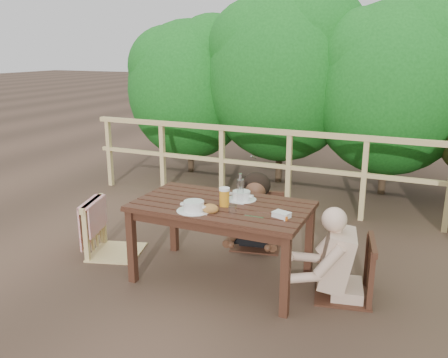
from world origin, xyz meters
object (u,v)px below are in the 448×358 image
at_px(diner_right, 352,225).
at_px(soup_near, 194,207).
at_px(beer_glass, 224,198).
at_px(woman, 259,187).
at_px(bread_roll, 210,209).
at_px(chair_right, 346,242).
at_px(tumbler, 233,210).
at_px(chair_far, 258,199).
at_px(table, 222,243).
at_px(chair_left, 114,205).
at_px(soup_far, 241,196).
at_px(bottle, 240,188).
at_px(butter_tub, 281,215).

xyz_separation_m(diner_right, soup_near, (-1.19, -0.39, 0.11)).
height_order(soup_near, beer_glass, beer_glass).
relative_size(woman, bread_roll, 8.93).
distance_m(chair_right, tumbler, 0.95).
xyz_separation_m(chair_far, tumbler, (0.15, -0.99, 0.23)).
height_order(table, tumbler, tumbler).
bearing_deg(chair_far, chair_left, -159.26).
bearing_deg(woman, soup_near, 69.88).
bearing_deg(chair_left, diner_right, -104.88).
bearing_deg(chair_far, bread_roll, -103.05).
height_order(chair_far, soup_far, chair_far).
bearing_deg(table, woman, 87.96).
relative_size(chair_far, bottle, 3.78).
bearing_deg(butter_tub, bottle, 169.19).
bearing_deg(chair_far, table, -103.70).
relative_size(chair_left, butter_tub, 7.65).
relative_size(chair_right, bread_roll, 6.83).
bearing_deg(bottle, chair_left, -177.15).
height_order(table, butter_tub, butter_tub).
height_order(chair_right, soup_near, chair_right).
bearing_deg(butter_tub, diner_right, 43.70).
distance_m(soup_near, tumbler, 0.32).
xyz_separation_m(chair_far, bread_roll, (-0.03, -1.04, 0.23)).
bearing_deg(chair_right, beer_glass, -91.05).
height_order(diner_right, bottle, diner_right).
distance_m(chair_left, bottle, 1.33).
xyz_separation_m(woman, bread_roll, (-0.03, -1.06, 0.11)).
bearing_deg(diner_right, bottle, 79.73).
bearing_deg(chair_left, bread_roll, -120.60).
xyz_separation_m(table, chair_left, (-1.17, 0.06, 0.17)).
bearing_deg(diner_right, table, 86.21).
relative_size(soup_near, soup_far, 1.08).
bearing_deg(chair_far, soup_far, -94.73).
xyz_separation_m(chair_far, bottle, (0.09, -0.70, 0.32)).
bearing_deg(butter_tub, soup_near, -151.62).
bearing_deg(bread_roll, soup_near, -169.65).
height_order(woman, soup_far, woman).
xyz_separation_m(diner_right, soup_far, (-0.95, 0.04, 0.11)).
relative_size(table, soup_near, 5.24).
relative_size(table, tumbler, 18.71).
bearing_deg(butter_tub, chair_left, -168.60).
xyz_separation_m(beer_glass, butter_tub, (0.52, -0.07, -0.06)).
bearing_deg(chair_far, bottle, -94.27).
xyz_separation_m(chair_far, diner_right, (1.03, -0.68, 0.13)).
xyz_separation_m(woman, soup_near, (-0.16, -1.09, 0.12)).
xyz_separation_m(chair_far, butter_tub, (0.53, -0.93, 0.22)).
height_order(chair_left, soup_near, chair_left).
relative_size(table, butter_tub, 11.15).
relative_size(chair_left, beer_glass, 5.95).
distance_m(chair_left, diner_right, 2.24).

